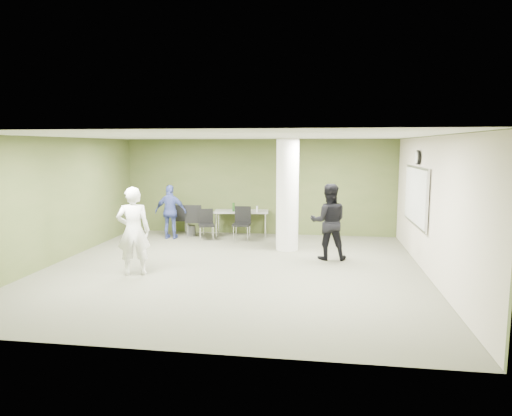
% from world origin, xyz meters
% --- Properties ---
extents(floor, '(8.00, 8.00, 0.00)m').
position_xyz_m(floor, '(0.00, 0.00, 0.00)').
color(floor, '#535442').
rests_on(floor, ground).
extents(ceiling, '(8.00, 8.00, 0.00)m').
position_xyz_m(ceiling, '(0.00, 0.00, 2.80)').
color(ceiling, white).
rests_on(ceiling, wall_back).
extents(wall_back, '(8.00, 2.80, 0.02)m').
position_xyz_m(wall_back, '(0.00, 4.00, 1.40)').
color(wall_back, '#415026').
rests_on(wall_back, floor).
extents(wall_left, '(0.02, 8.00, 2.80)m').
position_xyz_m(wall_left, '(-4.00, 0.00, 1.40)').
color(wall_left, '#415026').
rests_on(wall_left, floor).
extents(wall_right_cream, '(0.02, 8.00, 2.80)m').
position_xyz_m(wall_right_cream, '(4.00, 0.00, 1.40)').
color(wall_right_cream, beige).
rests_on(wall_right_cream, floor).
extents(column, '(0.56, 0.56, 2.80)m').
position_xyz_m(column, '(1.00, 2.00, 1.40)').
color(column, silver).
rests_on(column, floor).
extents(whiteboard, '(0.05, 2.30, 1.30)m').
position_xyz_m(whiteboard, '(3.92, 1.20, 1.50)').
color(whiteboard, silver).
rests_on(whiteboard, wall_right_cream).
extents(wall_clock, '(0.06, 0.32, 0.32)m').
position_xyz_m(wall_clock, '(3.92, 1.20, 2.35)').
color(wall_clock, black).
rests_on(wall_clock, wall_right_cream).
extents(folding_table, '(1.62, 0.84, 0.99)m').
position_xyz_m(folding_table, '(-0.45, 3.54, 0.69)').
color(folding_table, gray).
rests_on(folding_table, floor).
extents(wastebasket, '(0.26, 0.26, 0.30)m').
position_xyz_m(wastebasket, '(-1.91, 3.39, 0.15)').
color(wastebasket, '#4C4C4C').
rests_on(wastebasket, floor).
extents(chair_back_left, '(0.49, 0.49, 0.88)m').
position_xyz_m(chair_back_left, '(-2.31, 3.57, 0.51)').
color(chair_back_left, black).
rests_on(chair_back_left, floor).
extents(chair_back_right, '(0.50, 0.50, 0.95)m').
position_xyz_m(chair_back_right, '(-1.73, 3.14, 0.56)').
color(chair_back_right, black).
rests_on(chair_back_right, floor).
extents(chair_table_left, '(0.54, 0.54, 0.85)m').
position_xyz_m(chair_table_left, '(-1.34, 2.93, 0.49)').
color(chair_table_left, black).
rests_on(chair_table_left, floor).
extents(chair_table_right, '(0.47, 0.47, 0.94)m').
position_xyz_m(chair_table_right, '(-0.32, 2.96, 0.55)').
color(chair_table_right, black).
rests_on(chair_table_right, floor).
extents(woman_white, '(0.76, 0.63, 1.80)m').
position_xyz_m(woman_white, '(-1.89, -0.73, 0.90)').
color(woman_white, white).
rests_on(woman_white, floor).
extents(man_black, '(0.89, 0.72, 1.75)m').
position_xyz_m(man_black, '(2.02, 1.15, 0.87)').
color(man_black, black).
rests_on(man_black, floor).
extents(man_blue, '(0.91, 0.41, 1.52)m').
position_xyz_m(man_blue, '(-2.35, 2.90, 0.76)').
color(man_blue, '#38458C').
rests_on(man_blue, floor).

